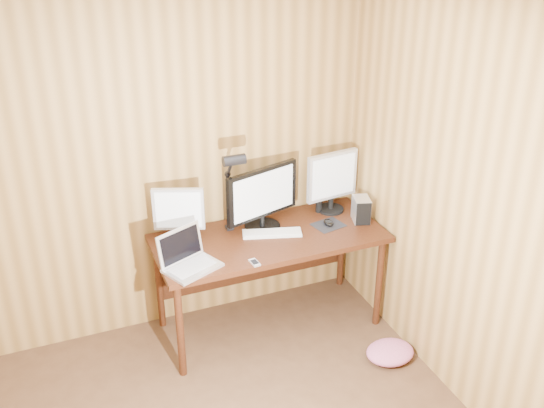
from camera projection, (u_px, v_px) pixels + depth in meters
room_shell at (206, 353)px, 2.53m from camera, size 4.00×4.00×4.00m
desk at (266, 246)px, 4.53m from camera, size 1.60×0.70×0.75m
monitor_center at (262, 198)px, 4.42m from camera, size 0.57×0.26×0.46m
monitor_left at (179, 213)px, 4.27m from camera, size 0.33×0.16×0.39m
monitor_right at (332, 180)px, 4.66m from camera, size 0.41×0.19×0.46m
laptop at (187, 258)px, 4.03m from camera, size 0.41×0.37×0.24m
keyboard at (272, 233)px, 4.44m from camera, size 0.43×0.24×0.02m
mousepad at (328, 225)px, 4.56m from camera, size 0.24×0.21×0.00m
mouse at (329, 223)px, 4.55m from camera, size 0.11×0.12×0.04m
hard_drive at (361, 210)px, 4.59m from camera, size 0.15×0.19×0.18m
phone at (255, 263)px, 4.09m from camera, size 0.06×0.10×0.01m
speaker at (319, 205)px, 4.73m from camera, size 0.05×0.05×0.12m
desk_lamp at (232, 181)px, 4.26m from camera, size 0.15×0.22×0.66m
fabric_pile at (390, 352)px, 4.37m from camera, size 0.37×0.32×0.11m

